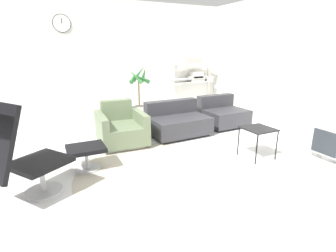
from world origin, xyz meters
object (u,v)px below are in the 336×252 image
couch_low (177,123)px  side_table (258,131)px  lounge_chair (9,144)px  ottoman (86,152)px  couch_second (222,115)px  crt_television (335,142)px  armchair_red (121,129)px  shelf_unit (195,73)px  potted_plant (139,99)px

couch_low → side_table: size_ratio=2.42×
lounge_chair → couch_low: bearing=82.8°
ottoman → couch_second: 3.32m
lounge_chair → couch_second: bearing=76.8°
couch_second → crt_television: 2.35m
armchair_red → crt_television: armchair_red is taller
side_table → shelf_unit: size_ratio=0.30×
lounge_chair → shelf_unit: (4.25, 3.23, 0.31)m
couch_second → potted_plant: potted_plant is taller
lounge_chair → armchair_red: (1.60, 1.43, -0.45)m
potted_plant → shelf_unit: size_ratio=0.80×
couch_low → couch_second: same height
crt_television → shelf_unit: bearing=3.0°
lounge_chair → potted_plant: 3.93m
potted_plant → couch_second: bearing=-43.4°
lounge_chair → crt_television: lounge_chair is taller
crt_television → armchair_red: bearing=53.2°
lounge_chair → side_table: 3.40m
ottoman → potted_plant: 2.95m
side_table → potted_plant: size_ratio=0.38×
potted_plant → couch_low: bearing=-80.6°
ottoman → shelf_unit: shelf_unit is taller
potted_plant → ottoman: bearing=-124.8°
lounge_chair → ottoman: (0.84, 0.59, -0.46)m
couch_second → potted_plant: size_ratio=0.73×
couch_second → crt_television: size_ratio=1.83×
side_table → couch_second: bearing=70.3°
couch_second → armchair_red: bearing=1.5°
couch_low → side_table: couch_low is taller
couch_low → potted_plant: 1.59m
couch_low → crt_television: size_ratio=2.27×
side_table → shelf_unit: bearing=75.7°
ottoman → crt_television: 3.82m
crt_television → potted_plant: size_ratio=0.40×
armchair_red → couch_second: bearing=-173.8°
couch_low → couch_second: size_ratio=1.24×
couch_low → shelf_unit: (1.47, 1.77, 0.79)m
crt_television → couch_low: bearing=37.7°
couch_low → crt_television: (1.66, -2.17, 0.04)m
side_table → shelf_unit: shelf_unit is taller
couch_low → potted_plant: bearing=-83.0°
crt_television → potted_plant: (-1.92, 3.71, 0.22)m
couch_low → side_table: 1.72m
crt_television → lounge_chair: bearing=81.1°
couch_second → shelf_unit: 1.83m
ottoman → couch_second: size_ratio=0.55×
potted_plant → side_table: bearing=-74.6°
couch_low → shelf_unit: bearing=-132.1°
lounge_chair → armchair_red: bearing=97.0°
armchair_red → couch_low: (1.18, 0.03, -0.03)m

